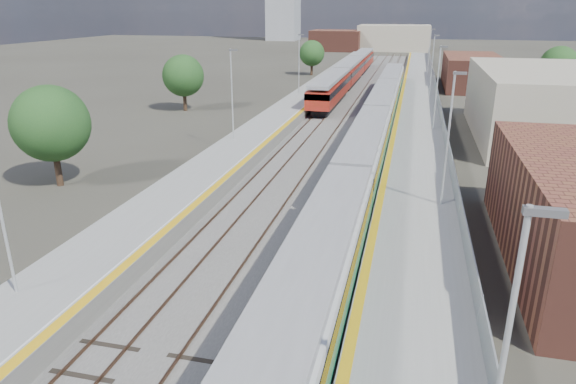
% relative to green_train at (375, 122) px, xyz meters
% --- Properties ---
extents(ground, '(320.00, 320.00, 0.00)m').
position_rel_green_train_xyz_m(ground, '(-1.50, 11.39, -2.08)').
color(ground, '#47443A').
rests_on(ground, ground).
extents(ballast_bed, '(10.50, 155.00, 0.06)m').
position_rel_green_train_xyz_m(ballast_bed, '(-3.75, 13.89, -2.05)').
color(ballast_bed, '#565451').
rests_on(ballast_bed, ground).
extents(tracks, '(8.96, 160.00, 0.17)m').
position_rel_green_train_xyz_m(tracks, '(-3.15, 15.57, -1.98)').
color(tracks, '#4C3323').
rests_on(tracks, ground).
extents(platform_right, '(4.70, 155.00, 8.52)m').
position_rel_green_train_xyz_m(platform_right, '(3.78, 13.88, -1.55)').
color(platform_right, slate).
rests_on(platform_right, ground).
extents(platform_left, '(4.30, 155.00, 8.52)m').
position_rel_green_train_xyz_m(platform_left, '(-10.55, 13.88, -1.57)').
color(platform_left, slate).
rests_on(platform_left, ground).
extents(buildings, '(72.00, 185.50, 40.00)m').
position_rel_green_train_xyz_m(buildings, '(-19.62, 99.99, 8.62)').
color(buildings, brown).
rests_on(buildings, ground).
extents(green_train, '(2.69, 74.92, 2.96)m').
position_rel_green_train_xyz_m(green_train, '(0.00, 0.00, 0.00)').
color(green_train, black).
rests_on(green_train, ground).
extents(red_train, '(2.83, 57.47, 3.58)m').
position_rel_green_train_xyz_m(red_train, '(-7.00, 37.93, 0.03)').
color(red_train, black).
rests_on(red_train, ground).
extents(tree_a, '(5.12, 5.12, 6.94)m').
position_rel_green_train_xyz_m(tree_a, '(-20.34, -16.35, 2.28)').
color(tree_a, '#382619').
rests_on(tree_a, ground).
extents(tree_b, '(4.85, 4.85, 6.57)m').
position_rel_green_train_xyz_m(tree_b, '(-23.37, 11.21, 2.05)').
color(tree_b, '#382619').
rests_on(tree_b, ground).
extents(tree_c, '(4.56, 4.56, 6.18)m').
position_rel_green_train_xyz_m(tree_c, '(-15.32, 48.58, 1.81)').
color(tree_c, '#382619').
rests_on(tree_c, ground).
extents(tree_d, '(4.99, 4.99, 6.76)m').
position_rel_green_train_xyz_m(tree_d, '(22.33, 34.07, 2.17)').
color(tree_d, '#382619').
rests_on(tree_d, ground).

